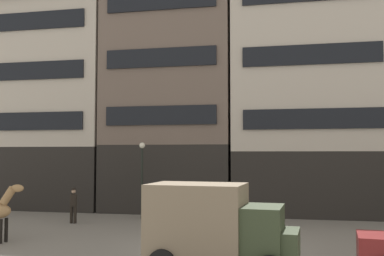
# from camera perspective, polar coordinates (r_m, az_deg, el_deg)

# --- Properties ---
(ground_plane) EXTENTS (120.00, 120.00, 0.00)m
(ground_plane) POSITION_cam_1_polar(r_m,az_deg,el_deg) (17.34, 2.56, -14.98)
(ground_plane) COLOR slate
(building_far_left) EXTENTS (9.66, 5.96, 13.81)m
(building_far_left) POSITION_cam_1_polar(r_m,az_deg,el_deg) (31.76, -17.90, 3.08)
(building_far_left) COLOR black
(building_far_left) RESTS_ON ground_plane
(building_center_left) EXTENTS (8.33, 5.96, 14.64)m
(building_center_left) POSITION_cam_1_polar(r_m,az_deg,el_deg) (28.58, -2.57, 4.45)
(building_center_left) COLOR black
(building_center_left) RESTS_ON ground_plane
(building_center_right) EXTENTS (9.27, 5.96, 14.62)m
(building_center_right) POSITION_cam_1_polar(r_m,az_deg,el_deg) (27.76, 14.65, 4.77)
(building_center_right) COLOR black
(building_center_right) RESTS_ON ground_plane
(delivery_truck_near) EXTENTS (4.47, 2.42, 2.62)m
(delivery_truck_near) POSITION_cam_1_polar(r_m,az_deg,el_deg) (13.41, 3.12, -12.26)
(delivery_truck_near) COLOR #2D3823
(delivery_truck_near) RESTS_ON ground_plane
(pedestrian_officer) EXTENTS (0.51, 0.51, 1.79)m
(pedestrian_officer) POSITION_cam_1_polar(r_m,az_deg,el_deg) (23.63, -14.92, -9.33)
(pedestrian_officer) COLOR black
(pedestrian_officer) RESTS_ON ground_plane
(streetlamp_curbside) EXTENTS (0.32, 0.32, 4.12)m
(streetlamp_curbside) POSITION_cam_1_polar(r_m,az_deg,el_deg) (24.46, -6.40, -5.24)
(streetlamp_curbside) COLOR black
(streetlamp_curbside) RESTS_ON ground_plane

